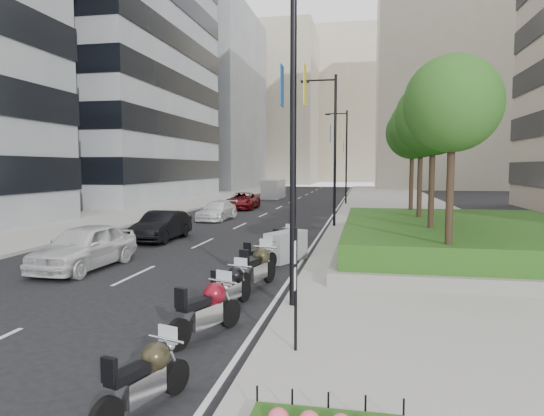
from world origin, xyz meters
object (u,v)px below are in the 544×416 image
(lamp_post_0, at_px, (287,108))
(delivery_van, at_px, (273,190))
(car_b, at_px, (162,226))
(car_a, at_px, (84,247))
(car_d, at_px, (243,201))
(motorcycle_4, at_px, (260,256))
(lamp_post_1, at_px, (332,143))
(motorcycle_3, at_px, (257,267))
(motorcycle_2, at_px, (231,287))
(parking_sign, at_px, (296,283))
(motorcycle_1, at_px, (207,309))
(motorcycle_0, at_px, (146,378))
(motorcycle_5, at_px, (286,247))
(car_c, at_px, (217,211))
(lamp_post_2, at_px, (345,152))
(motorcycle_6, at_px, (284,240))

(lamp_post_0, relative_size, delivery_van, 1.75)
(car_b, distance_m, delivery_van, 33.07)
(car_a, xyz_separation_m, car_d, (-0.60, 25.13, -0.08))
(motorcycle_4, distance_m, car_d, 25.47)
(lamp_post_1, distance_m, car_b, 11.14)
(motorcycle_3, bearing_deg, motorcycle_2, -171.48)
(parking_sign, bearing_deg, motorcycle_3, 110.23)
(car_b, bearing_deg, motorcycle_1, -62.51)
(motorcycle_0, relative_size, motorcycle_4, 0.97)
(motorcycle_5, bearing_deg, car_c, 52.04)
(parking_sign, bearing_deg, car_a, 142.13)
(motorcycle_2, bearing_deg, car_a, 73.85)
(motorcycle_1, height_order, car_d, car_d)
(motorcycle_0, bearing_deg, motorcycle_5, 16.69)
(delivery_van, bearing_deg, motorcycle_3, -78.73)
(car_a, bearing_deg, motorcycle_3, -10.39)
(motorcycle_3, height_order, car_b, car_b)
(lamp_post_1, height_order, lamp_post_2, same)
(parking_sign, height_order, delivery_van, parking_sign)
(motorcycle_0, relative_size, motorcycle_6, 1.02)
(parking_sign, distance_m, car_b, 16.01)
(motorcycle_3, bearing_deg, parking_sign, -145.71)
(motorcycle_0, height_order, car_c, car_c)
(delivery_van, bearing_deg, lamp_post_1, -70.90)
(lamp_post_2, relative_size, motorcycle_6, 4.77)
(parking_sign, bearing_deg, lamp_post_2, 90.99)
(lamp_post_1, xyz_separation_m, motorcycle_0, (-1.22, -22.45, -4.54))
(lamp_post_0, height_order, motorcycle_2, lamp_post_0)
(motorcycle_4, height_order, car_b, car_b)
(lamp_post_2, relative_size, car_b, 2.05)
(lamp_post_0, relative_size, car_a, 1.91)
(motorcycle_3, xyz_separation_m, motorcycle_5, (0.18, 4.25, -0.06))
(lamp_post_0, height_order, delivery_van, lamp_post_0)
(motorcycle_1, distance_m, motorcycle_3, 4.31)
(motorcycle_5, height_order, car_d, car_d)
(motorcycle_1, bearing_deg, car_b, 49.52)
(lamp_post_0, bearing_deg, motorcycle_2, -175.26)
(motorcycle_1, xyz_separation_m, motorcycle_2, (-0.08, 2.13, -0.05))
(car_a, relative_size, delivery_van, 0.91)
(motorcycle_3, distance_m, delivery_van, 42.14)
(car_a, bearing_deg, lamp_post_1, 62.36)
(lamp_post_0, xyz_separation_m, lamp_post_1, (0.00, 17.00, 0.00))
(car_a, distance_m, car_d, 25.14)
(motorcycle_4, height_order, delivery_van, delivery_van)
(motorcycle_4, bearing_deg, car_a, 118.08)
(lamp_post_2, xyz_separation_m, motorcycle_0, (-1.22, -40.45, -4.54))
(lamp_post_0, distance_m, lamp_post_1, 17.00)
(motorcycle_2, height_order, motorcycle_3, motorcycle_3)
(lamp_post_1, xyz_separation_m, motorcycle_3, (-1.21, -14.94, -4.43))
(delivery_van, bearing_deg, motorcycle_0, -80.26)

